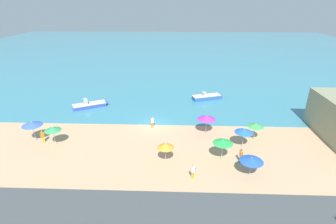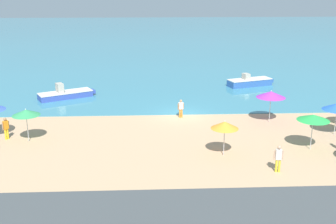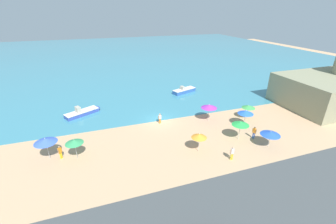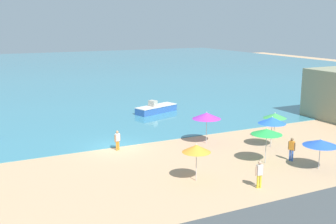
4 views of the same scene
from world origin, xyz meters
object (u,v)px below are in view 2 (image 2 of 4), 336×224
(beach_umbrella_0, at_px, (271,94))
(beach_umbrella_1, at_px, (225,125))
(bather_1, at_px, (278,157))
(bather_2, at_px, (181,108))
(bather_3, at_px, (6,127))
(skiff_nearshore, at_px, (250,82))
(beach_umbrella_3, at_px, (313,118))
(skiff_offshore, at_px, (66,94))
(beach_umbrella_7, at_px, (26,113))

(beach_umbrella_0, height_order, beach_umbrella_1, beach_umbrella_0)
(bather_1, distance_m, bather_2, 12.28)
(bather_3, relative_size, skiff_nearshore, 0.30)
(beach_umbrella_1, distance_m, beach_umbrella_3, 6.26)
(skiff_offshore, bearing_deg, beach_umbrella_7, -92.35)
(beach_umbrella_3, xyz_separation_m, bather_3, (-21.72, 3.04, -1.39))
(bather_1, relative_size, bather_2, 1.08)
(beach_umbrella_0, distance_m, skiff_offshore, 20.24)
(beach_umbrella_0, bearing_deg, skiff_offshore, 155.59)
(bather_2, relative_size, bather_3, 0.96)
(beach_umbrella_1, xyz_separation_m, bather_3, (-15.51, 3.81, -1.21))
(bather_2, bearing_deg, skiff_nearshore, 52.39)
(bather_3, bearing_deg, skiff_nearshore, 35.86)
(beach_umbrella_3, distance_m, bather_1, 5.05)
(bather_1, distance_m, bather_3, 19.49)
(beach_umbrella_3, distance_m, bather_2, 11.50)
(beach_umbrella_3, distance_m, skiff_offshore, 24.39)
(beach_umbrella_0, distance_m, beach_umbrella_1, 8.59)
(bather_1, bearing_deg, skiff_offshore, 131.87)
(bather_3, relative_size, skiff_offshore, 0.30)
(beach_umbrella_3, xyz_separation_m, skiff_offshore, (-19.51, 14.50, -1.88))
(skiff_nearshore, bearing_deg, beach_umbrella_3, -90.52)
(beach_umbrella_7, distance_m, bather_2, 12.71)
(beach_umbrella_3, xyz_separation_m, skiff_nearshore, (0.17, 18.86, -1.84))
(beach_umbrella_7, height_order, bather_3, beach_umbrella_7)
(skiff_nearshore, bearing_deg, bather_3, -144.14)
(bather_2, height_order, bather_3, bather_3)
(beach_umbrella_0, height_order, beach_umbrella_3, beach_umbrella_0)
(bather_1, bearing_deg, bather_3, 160.36)
(beach_umbrella_0, height_order, bather_1, beach_umbrella_0)
(beach_umbrella_1, relative_size, bather_1, 1.42)
(beach_umbrella_3, bearing_deg, bather_1, -133.80)
(beach_umbrella_7, height_order, bather_2, beach_umbrella_7)
(beach_umbrella_3, relative_size, skiff_nearshore, 0.47)
(beach_umbrella_1, bearing_deg, beach_umbrella_7, 166.48)
(beach_umbrella_1, xyz_separation_m, beach_umbrella_3, (6.21, 0.77, 0.18))
(beach_umbrella_1, xyz_separation_m, bather_2, (-2.24, 8.44, -1.26))
(beach_umbrella_1, xyz_separation_m, skiff_nearshore, (6.38, 19.63, -1.67))
(beach_umbrella_7, relative_size, skiff_offshore, 0.44)
(beach_umbrella_0, distance_m, beach_umbrella_3, 6.29)
(beach_umbrella_0, relative_size, skiff_nearshore, 0.49)
(beach_umbrella_0, distance_m, bather_2, 7.58)
(beach_umbrella_7, bearing_deg, bather_1, -19.99)
(beach_umbrella_0, relative_size, skiff_offshore, 0.48)
(bather_2, bearing_deg, bather_3, -160.77)
(beach_umbrella_3, bearing_deg, skiff_offshore, 143.38)
(beach_umbrella_1, relative_size, skiff_offshore, 0.44)
(bather_3, bearing_deg, skiff_offshore, 79.11)
(beach_umbrella_0, distance_m, skiff_nearshore, 12.89)
(beach_umbrella_3, height_order, skiff_offshore, beach_umbrella_3)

